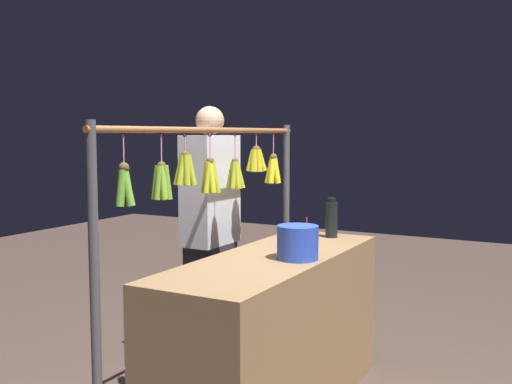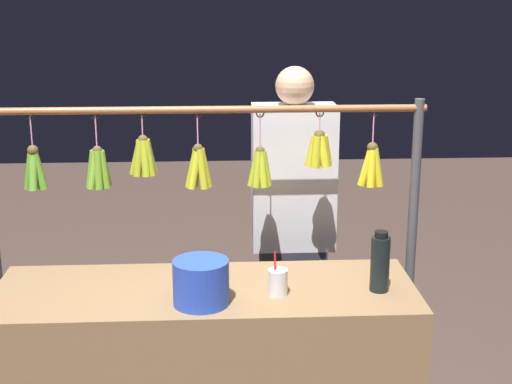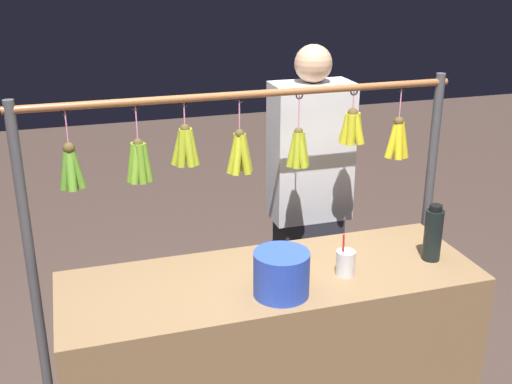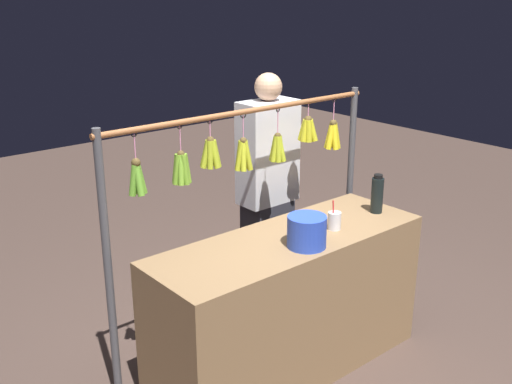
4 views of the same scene
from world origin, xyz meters
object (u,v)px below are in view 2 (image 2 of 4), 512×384
(water_bottle, at_px, (380,263))
(vendor_person, at_px, (293,239))
(blue_bucket, at_px, (201,282))
(drink_cup, at_px, (278,282))

(water_bottle, relative_size, vendor_person, 0.15)
(blue_bucket, bearing_deg, vendor_person, -118.08)
(blue_bucket, xyz_separation_m, drink_cup, (-0.30, -0.07, -0.04))
(blue_bucket, height_order, vendor_person, vendor_person)
(drink_cup, relative_size, vendor_person, 0.11)
(water_bottle, bearing_deg, blue_bucket, 7.43)
(drink_cup, distance_m, vendor_person, 0.76)
(blue_bucket, distance_m, drink_cup, 0.31)
(water_bottle, distance_m, vendor_person, 0.79)
(vendor_person, bearing_deg, water_bottle, 110.69)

